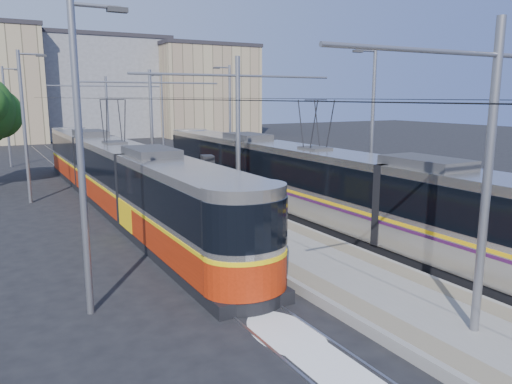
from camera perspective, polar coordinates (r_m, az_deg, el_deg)
ground at (r=15.69m, az=11.73°, el=-10.48°), size 160.00×160.00×0.00m
platform at (r=30.10m, az=-9.86°, el=0.17°), size 4.00×50.00×0.30m
tactile_strip_left at (r=29.63m, az=-12.51°, el=0.21°), size 0.70×50.00×0.01m
tactile_strip_right at (r=30.57m, az=-7.31°, el=0.70°), size 0.70×50.00×0.01m
rails at (r=30.12m, az=-9.85°, el=-0.08°), size 8.71×70.00×0.03m
track_arrow at (r=11.51m, az=7.68°, el=-18.60°), size 1.20×5.00×0.01m
tram_left at (r=26.77m, az=-15.68°, el=1.99°), size 2.43×30.36×5.50m
tram_right at (r=22.99m, az=6.67°, el=1.29°), size 2.43×32.30×5.50m
catenary at (r=26.94m, az=-8.12°, el=8.36°), size 9.20×70.00×7.00m
street_lamps at (r=33.43m, az=-12.40°, el=8.09°), size 15.18×38.22×8.00m
shelter at (r=26.52m, az=-5.52°, el=1.83°), size 0.88×1.17×2.31m
building_centre at (r=76.59m, az=-17.70°, el=11.34°), size 18.36×14.28×13.91m
building_right at (r=75.09m, az=-5.99°, el=11.47°), size 14.28×10.20×13.05m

